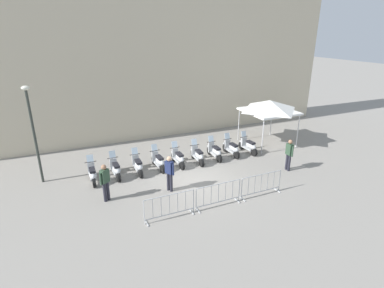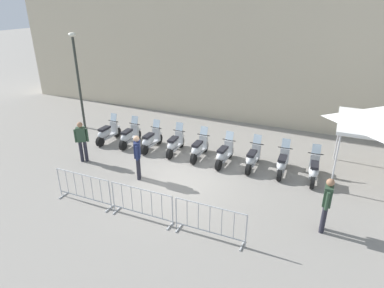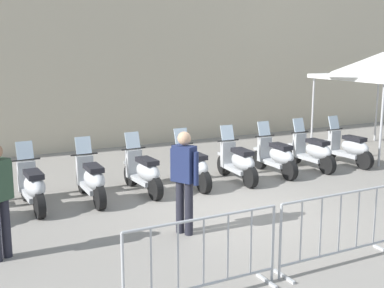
{
  "view_description": "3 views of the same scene",
  "coord_description": "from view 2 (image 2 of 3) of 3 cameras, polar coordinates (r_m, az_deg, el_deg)",
  "views": [
    {
      "loc": [
        -5.58,
        -12.45,
        7.11
      ],
      "look_at": [
        0.65,
        1.67,
        1.29
      ],
      "focal_mm": 28.65,
      "sensor_mm": 36.0,
      "label": 1
    },
    {
      "loc": [
        4.84,
        -9.58,
        6.25
      ],
      "look_at": [
        -0.01,
        1.29,
        0.96
      ],
      "focal_mm": 30.98,
      "sensor_mm": 36.0,
      "label": 2
    },
    {
      "loc": [
        -4.9,
        -7.61,
        3.09
      ],
      "look_at": [
        -0.3,
        1.48,
        1.09
      ],
      "focal_mm": 47.06,
      "sensor_mm": 36.0,
      "label": 3
    }
  ],
  "objects": [
    {
      "name": "motorcycle_3",
      "position": [
        14.3,
        -3.0,
        0.01
      ],
      "size": [
        0.56,
        1.73,
        1.24
      ],
      "color": "black",
      "rests_on": "ground"
    },
    {
      "name": "officer_near_row_end",
      "position": [
        14.12,
        -18.44,
        0.75
      ],
      "size": [
        0.47,
        0.38,
        1.73
      ],
      "color": "#23232D",
      "rests_on": "ground"
    },
    {
      "name": "street_lamp",
      "position": [
        17.46,
        -19.15,
        11.77
      ],
      "size": [
        0.36,
        0.36,
        4.76
      ],
      "color": "#2D332D",
      "rests_on": "ground"
    },
    {
      "name": "ground_plane",
      "position": [
        12.42,
        -2.41,
        -6.28
      ],
      "size": [
        120.0,
        120.0,
        0.0
      ],
      "primitive_type": "plane",
      "color": "gray"
    },
    {
      "name": "motorcycle_1",
      "position": [
        15.35,
        -10.77,
        1.34
      ],
      "size": [
        0.56,
        1.72,
        1.24
      ],
      "color": "black",
      "rests_on": "ground"
    },
    {
      "name": "motorcycle_5",
      "position": [
        13.41,
        5.53,
        -1.76
      ],
      "size": [
        0.56,
        1.72,
        1.24
      ],
      "color": "black",
      "rests_on": "ground"
    },
    {
      "name": "officer_by_barriers",
      "position": [
        10.17,
        22.17,
        -9.25
      ],
      "size": [
        0.22,
        0.55,
        1.73
      ],
      "color": "#23232D",
      "rests_on": "ground"
    },
    {
      "name": "motorcycle_8",
      "position": [
        12.97,
        20.22,
        -4.2
      ],
      "size": [
        0.56,
        1.73,
        1.24
      ],
      "color": "black",
      "rests_on": "ground"
    },
    {
      "name": "barrier_segment_0",
      "position": [
        11.47,
        -18.12,
        -7.31
      ],
      "size": [
        2.12,
        0.46,
        1.07
      ],
      "color": "#B2B5B7",
      "rests_on": "ground"
    },
    {
      "name": "motorcycle_6",
      "position": [
        13.24,
        10.38,
        -2.43
      ],
      "size": [
        0.56,
        1.72,
        1.24
      ],
      "color": "black",
      "rests_on": "ground"
    },
    {
      "name": "motorcycle_4",
      "position": [
        13.85,
        1.18,
        -0.79
      ],
      "size": [
        0.56,
        1.72,
        1.24
      ],
      "color": "black",
      "rests_on": "ground"
    },
    {
      "name": "motorcycle_7",
      "position": [
        13.1,
        15.28,
        -3.22
      ],
      "size": [
        0.56,
        1.72,
        1.24
      ],
      "color": "black",
      "rests_on": "ground"
    },
    {
      "name": "officer_mid_plaza",
      "position": [
        12.26,
        -9.36,
        -1.83
      ],
      "size": [
        0.36,
        0.49,
        1.73
      ],
      "color": "#23232D",
      "rests_on": "ground"
    },
    {
      "name": "motorcycle_2",
      "position": [
        14.75,
        -7.14,
        0.63
      ],
      "size": [
        0.56,
        1.72,
        1.24
      ],
      "color": "black",
      "rests_on": "ground"
    },
    {
      "name": "barrier_segment_1",
      "position": [
        10.29,
        -8.64,
        -10.17
      ],
      "size": [
        2.12,
        0.46,
        1.07
      ],
      "color": "#B2B5B7",
      "rests_on": "ground"
    },
    {
      "name": "barrier_segment_2",
      "position": [
        9.48,
        3.08,
        -13.25
      ],
      "size": [
        2.12,
        0.46,
        1.07
      ],
      "color": "#B2B5B7",
      "rests_on": "ground"
    },
    {
      "name": "motorcycle_0",
      "position": [
        15.93,
        -14.38,
        1.84
      ],
      "size": [
        0.56,
        1.72,
        1.24
      ],
      "color": "black",
      "rests_on": "ground"
    }
  ]
}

